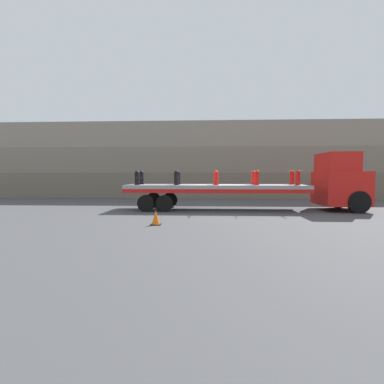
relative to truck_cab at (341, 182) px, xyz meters
The scene contains 18 objects.
ground_plane 6.78m from the truck_cab, behind, with size 120.00×120.00×0.00m, color #474749.
rock_cliff 11.23m from the truck_cab, 126.50° to the left, with size 60.00×3.30×6.18m.
truck_cab is the anchor object (origin of this frame).
flatbed_trailer 7.12m from the truck_cab, behind, with size 9.58×2.58×1.35m.
fire_hydrant_black_near_0 10.82m from the truck_cab, behind, with size 0.30×0.56×0.76m.
fire_hydrant_black_far_0 10.82m from the truck_cab, behind, with size 0.30×0.56×0.76m.
fire_hydrant_black_near_1 8.73m from the truck_cab, behind, with size 0.30×0.56×0.76m.
fire_hydrant_black_far_1 8.73m from the truck_cab, behind, with size 0.30×0.56×0.76m.
fire_hydrant_red_near_2 6.64m from the truck_cab, behind, with size 0.30×0.56×0.76m.
fire_hydrant_red_far_2 6.64m from the truck_cab, behind, with size 0.30×0.56×0.76m.
fire_hydrant_red_near_3 4.56m from the truck_cab, behind, with size 0.30×0.56×0.76m.
fire_hydrant_red_far_3 4.56m from the truck_cab, behind, with size 0.30×0.56×0.76m.
fire_hydrant_red_near_4 2.49m from the truck_cab, 167.31° to the right, with size 0.30×0.56×0.76m.
fire_hydrant_red_far_4 2.49m from the truck_cab, 167.31° to the left, with size 0.30×0.56×0.76m.
cargo_strap_rear 6.64m from the truck_cab, behind, with size 0.05×2.68×0.01m.
cargo_strap_middle 4.56m from the truck_cab, behind, with size 0.05×2.68×0.01m.
cargo_strap_front 2.50m from the truck_cab, behind, with size 0.05×2.68×0.01m.
traffic_cone 10.44m from the truck_cab, 150.25° to the right, with size 0.38×0.38×0.56m.
Camera 1 is at (-0.42, -16.22, 1.87)m, focal length 28.00 mm.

